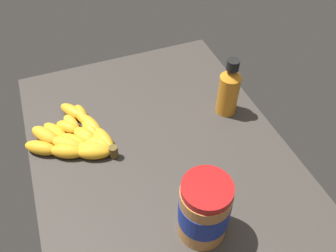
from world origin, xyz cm
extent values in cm
cube|color=#38332D|center=(0.00, 0.00, -2.19)|extent=(81.53, 58.43, 4.37)
ellipsoid|color=gold|center=(8.27, 11.63, 1.55)|extent=(8.77, 4.94, 3.10)
ellipsoid|color=gold|center=(14.52, 13.72, 1.55)|extent=(8.82, 6.15, 3.10)
ellipsoid|color=gold|center=(20.31, 16.87, 1.55)|extent=(8.60, 7.16, 3.10)
ellipsoid|color=gold|center=(7.63, 12.17, 1.46)|extent=(7.75, 5.44, 2.93)
ellipsoid|color=gold|center=(13.06, 14.00, 1.46)|extent=(7.69, 4.66, 2.93)
ellipsoid|color=gold|center=(18.69, 15.10, 1.46)|extent=(7.49, 3.80, 2.93)
ellipsoid|color=gold|center=(7.07, 12.65, 1.56)|extent=(7.14, 6.05, 3.12)
ellipsoid|color=gold|center=(11.31, 15.60, 1.56)|extent=(7.02, 6.44, 3.12)
ellipsoid|color=gold|center=(15.20, 18.99, 1.56)|extent=(6.81, 6.74, 3.12)
ellipsoid|color=gold|center=(6.83, 13.15, 1.46)|extent=(7.02, 6.49, 2.92)
ellipsoid|color=gold|center=(11.27, 16.06, 1.46)|extent=(7.28, 5.65, 2.92)
ellipsoid|color=gold|center=(16.24, 17.98, 1.46)|extent=(7.21, 4.56, 2.92)
ellipsoid|color=gold|center=(6.33, 14.09, 1.49)|extent=(6.93, 7.79, 2.99)
ellipsoid|color=gold|center=(10.36, 18.52, 1.49)|extent=(7.56, 7.29, 2.99)
ellipsoid|color=gold|center=(15.12, 22.16, 1.49)|extent=(7.95, 6.55, 2.99)
ellipsoid|color=gold|center=(5.90, 14.70, 1.73)|extent=(6.99, 8.87, 3.46)
ellipsoid|color=gold|center=(9.64, 20.06, 1.73)|extent=(8.00, 8.48, 3.46)
ellipsoid|color=gold|center=(14.42, 24.53, 1.73)|extent=(8.65, 7.71, 3.46)
ellipsoid|color=gold|center=(5.17, 14.87, 1.64)|extent=(5.76, 8.51, 3.28)
ellipsoid|color=gold|center=(7.67, 20.63, 1.64)|extent=(6.50, 8.49, 3.28)
ellipsoid|color=gold|center=(10.88, 26.02, 1.64)|extent=(7.15, 8.34, 3.28)
cylinder|color=brown|center=(3.59, 10.50, 1.80)|extent=(2.00, 2.00, 3.00)
cylinder|color=#B27238|center=(-20.08, -0.77, 6.69)|extent=(9.32, 9.32, 13.39)
cylinder|color=navy|center=(-20.08, -0.77, 7.36)|extent=(9.51, 9.51, 6.02)
cylinder|color=#B71414|center=(-20.08, -0.77, 14.19)|extent=(8.99, 8.99, 1.60)
cylinder|color=orange|center=(8.13, -20.83, 5.55)|extent=(5.30, 5.30, 11.10)
cone|color=orange|center=(8.13, -20.83, 12.25)|extent=(5.30, 5.30, 2.30)
cylinder|color=black|center=(8.13, -20.83, 14.68)|extent=(3.02, 3.02, 2.56)
camera|label=1|loc=(-47.30, 16.74, 63.49)|focal=36.88mm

